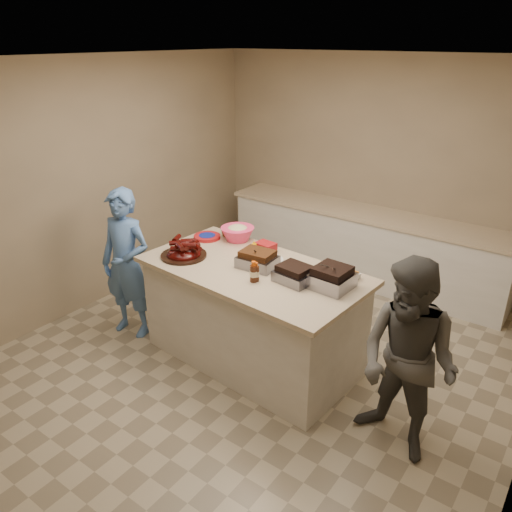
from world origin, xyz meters
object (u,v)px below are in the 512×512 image
Objects in this scene: rib_platter at (184,256)px; bbq_bottle_b at (256,281)px; coleslaw_bowl at (238,240)px; guest_gray at (395,446)px; guest_blue at (134,330)px; plastic_cup at (226,236)px; roasting_pan at (331,287)px; bbq_bottle_a at (254,282)px; island at (253,358)px; mustard_bottle at (254,253)px.

rib_platter reaches higher than bbq_bottle_b.
coleslaw_bowl is 2.39m from guest_gray.
plastic_cup is at bearing 40.84° from guest_blue.
guest_blue is at bearing -135.09° from coleslaw_bowl.
roasting_pan is 0.20× the size of guest_blue.
plastic_cup is (-0.85, 0.65, 0.00)m from bbq_bottle_b.
rib_platter is at bearing 177.57° from bbq_bottle_a.
island is 18.56× the size of plastic_cup.
island is 1.02m from mustard_bottle.
bbq_bottle_a reaches higher than bbq_bottle_b.
island is 1.57m from guest_gray.
bbq_bottle_b is (0.01, 0.02, 0.00)m from bbq_bottle_a.
roasting_pan is at bearing -16.08° from coleslaw_bowl.
coleslaw_bowl is at bearing 137.48° from bbq_bottle_b.
roasting_pan reaches higher than guest_gray.
island is at bearing 3.60° from guest_blue.
roasting_pan reaches higher than plastic_cup.
island is 1.36m from guest_blue.
guest_gray is at bearing -20.41° from roasting_pan.
bbq_bottle_a is 1.77m from guest_blue.
bbq_bottle_b is (0.17, -0.19, 0.96)m from island.
bbq_bottle_a is at bearing -168.37° from guest_gray.
rib_platter is 2.55× the size of bbq_bottle_b.
rib_platter is at bearing 3.94° from guest_blue.
mustard_bottle is 2.06m from guest_gray.
plastic_cup is 0.07× the size of guest_blue.
rib_platter is 1.28× the size of coleslaw_bowl.
mustard_bottle is at bearing 176.63° from guest_gray.
bbq_bottle_b is (0.85, -0.01, 0.00)m from rib_platter.
coleslaw_bowl is at bearing 143.43° from island.
bbq_bottle_b reaches higher than guest_gray.
rib_platter is 2.42m from guest_gray.
bbq_bottle_b is (-0.57, -0.27, 0.00)m from roasting_pan.
bbq_bottle_a is at bearing -47.79° from island.
plastic_cup reaches higher than guest_gray.
bbq_bottle_b is 1.33× the size of mustard_bottle.
island is 6.47× the size of roasting_pan.
guest_gray is (1.38, -0.06, -0.96)m from bbq_bottle_a.
plastic_cup is at bearing 141.60° from bbq_bottle_a.
plastic_cup reaches higher than island.
island is 0.99m from bbq_bottle_b.
guest_blue is at bearing -128.04° from plastic_cup.
bbq_bottle_b is at bearing -169.29° from guest_gray.
bbq_bottle_b is at bearing -52.24° from mustard_bottle.
bbq_bottle_a is at bearing -38.40° from plastic_cup.
rib_platter is at bearing -89.48° from plastic_cup.
bbq_bottle_a is 0.02m from bbq_bottle_b.
roasting_pan is at bearing -11.89° from mustard_bottle.
coleslaw_bowl is at bearing 153.07° from mustard_bottle.
rib_platter is 0.85m from bbq_bottle_b.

